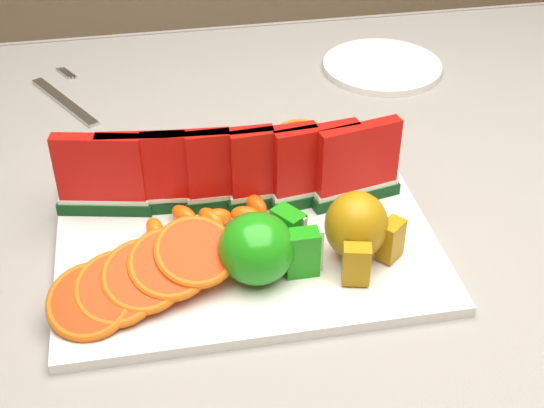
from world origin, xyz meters
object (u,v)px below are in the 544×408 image
side_plate (382,66)px  fork (64,99)px  apple_cluster (263,247)px  platter (246,239)px  pear_cluster (358,228)px

side_plate → fork: side_plate is taller
fork → apple_cluster: bearing=-63.4°
platter → apple_cluster: 0.07m
platter → fork: size_ratio=2.16×
side_plate → fork: size_ratio=1.13×
apple_cluster → pear_cluster: size_ratio=1.34×
platter → fork: (-0.20, 0.36, -0.00)m
apple_cluster → side_plate: bearing=59.1°
apple_cluster → fork: 0.48m
pear_cluster → fork: pear_cluster is taller
apple_cluster → fork: apple_cluster is taller
platter → side_plate: platter is taller
side_plate → platter: bearing=-125.8°
platter → fork: 0.42m
platter → fork: platter is taller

